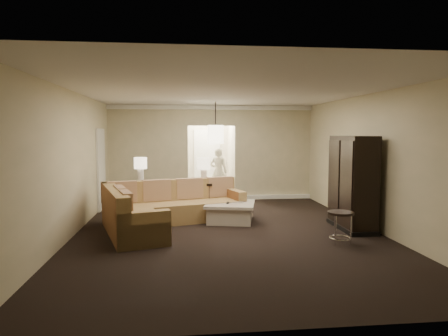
{
  "coord_description": "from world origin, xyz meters",
  "views": [
    {
      "loc": [
        -0.93,
        -7.78,
        1.98
      ],
      "look_at": [
        0.06,
        1.2,
        1.19
      ],
      "focal_mm": 32.0,
      "sensor_mm": 36.0,
      "label": 1
    }
  ],
  "objects": [
    {
      "name": "wall_right",
      "position": [
        3.0,
        0.0,
        1.4
      ],
      "size": [
        0.04,
        8.0,
        2.8
      ],
      "primitive_type": "cube",
      "color": "#B9B38C",
      "rests_on": "ground"
    },
    {
      "name": "wall_front",
      "position": [
        0.0,
        -4.0,
        1.4
      ],
      "size": [
        6.0,
        0.04,
        2.8
      ],
      "primitive_type": "cube",
      "color": "#B9B38C",
      "rests_on": "ground"
    },
    {
      "name": "wall_back",
      "position": [
        0.0,
        4.0,
        1.4
      ],
      "size": [
        6.0,
        0.04,
        2.8
      ],
      "primitive_type": "cube",
      "color": "#B9B38C",
      "rests_on": "ground"
    },
    {
      "name": "baseboard",
      "position": [
        0.0,
        3.95,
        0.06
      ],
      "size": [
        6.0,
        0.1,
        0.12
      ],
      "primitive_type": "cube",
      "color": "white",
      "rests_on": "ground"
    },
    {
      "name": "table_lamp_right",
      "position": [
        -0.36,
        1.83,
        1.19
      ],
      "size": [
        0.31,
        0.31,
        0.6
      ],
      "color": "white",
      "rests_on": "console_table"
    },
    {
      "name": "wall_left",
      "position": [
        -3.0,
        0.0,
        1.4
      ],
      "size": [
        0.04,
        8.0,
        2.8
      ],
      "primitive_type": "cube",
      "color": "#B9B38C",
      "rests_on": "ground"
    },
    {
      "name": "person",
      "position": [
        0.27,
        4.7,
        0.85
      ],
      "size": [
        0.72,
        0.61,
        1.7
      ],
      "primitive_type": "imported",
      "rotation": [
        0.0,
        0.0,
        2.75
      ],
      "color": "beige",
      "rests_on": "ground"
    },
    {
      "name": "pendant_light",
      "position": [
        0.0,
        2.7,
        1.95
      ],
      "size": [
        0.38,
        0.38,
        1.09
      ],
      "color": "black",
      "rests_on": "ceiling"
    },
    {
      "name": "sectional_sofa",
      "position": [
        -1.3,
        0.72,
        0.37
      ],
      "size": [
        3.27,
        3.16,
        0.93
      ],
      "rotation": [
        0.0,
        0.0,
        0.29
      ],
      "color": "brown",
      "rests_on": "ground"
    },
    {
      "name": "table_lamp_left",
      "position": [
        -1.9,
        2.17,
        1.19
      ],
      "size": [
        0.31,
        0.31,
        0.6
      ],
      "color": "white",
      "rests_on": "console_table"
    },
    {
      "name": "console_table",
      "position": [
        -1.13,
        2.0,
        0.47
      ],
      "size": [
        2.09,
        0.88,
        0.79
      ],
      "rotation": [
        0.0,
        0.0,
        -0.21
      ],
      "color": "black",
      "rests_on": "ground"
    },
    {
      "name": "armoire",
      "position": [
        2.59,
        0.04,
        0.92
      ],
      "size": [
        0.57,
        1.34,
        1.93
      ],
      "color": "black",
      "rests_on": "ground"
    },
    {
      "name": "foyer",
      "position": [
        0.0,
        5.34,
        1.3
      ],
      "size": [
        1.44,
        2.02,
        2.8
      ],
      "color": "white",
      "rests_on": "ground"
    },
    {
      "name": "crown_molding",
      "position": [
        0.0,
        3.95,
        2.73
      ],
      "size": [
        6.0,
        0.1,
        0.12
      ],
      "primitive_type": "cube",
      "color": "white",
      "rests_on": "wall_back"
    },
    {
      "name": "drink_table",
      "position": [
        1.92,
        -1.01,
        0.42
      ],
      "size": [
        0.47,
        0.47,
        0.58
      ],
      "rotation": [
        0.0,
        0.0,
        -0.33
      ],
      "color": "black",
      "rests_on": "ground"
    },
    {
      "name": "ground",
      "position": [
        0.0,
        0.0,
        0.0
      ],
      "size": [
        8.0,
        8.0,
        0.0
      ],
      "primitive_type": "plane",
      "color": "black",
      "rests_on": "ground"
    },
    {
      "name": "side_door",
      "position": [
        -2.97,
        2.8,
        1.05
      ],
      "size": [
        0.05,
        0.9,
        2.1
      ],
      "primitive_type": "cube",
      "color": "white",
      "rests_on": "ground"
    },
    {
      "name": "coffee_table",
      "position": [
        0.18,
        1.0,
        0.22
      ],
      "size": [
        1.26,
        1.26,
        0.44
      ],
      "rotation": [
        0.0,
        0.0,
        -0.22
      ],
      "color": "beige",
      "rests_on": "ground"
    },
    {
      "name": "ceiling",
      "position": [
        0.0,
        0.0,
        2.8
      ],
      "size": [
        6.0,
        8.0,
        0.02
      ],
      "primitive_type": "cube",
      "color": "silver",
      "rests_on": "wall_back"
    }
  ]
}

